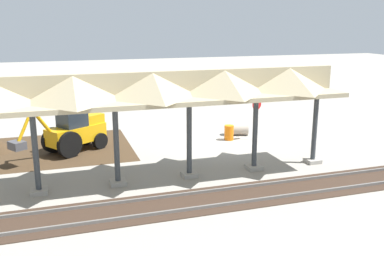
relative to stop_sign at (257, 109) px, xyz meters
The scene contains 8 objects.
ground_plane 2.88m from the stop_sign, ahead, with size 120.00×120.00×0.00m, color gray.
dirt_work_zone 12.88m from the stop_sign, ahead, with size 10.34×7.00×0.01m, color #42301E.
platform_canopy 10.56m from the stop_sign, 28.45° to the left, with size 20.88×3.20×4.90m.
rail_tracks 8.27m from the stop_sign, 74.17° to the left, with size 60.00×2.58×0.15m.
stop_sign is the anchor object (origin of this frame).
backhoe 10.66m from the stop_sign, ahead, with size 5.08×3.92×2.82m.
concrete_pipe 2.12m from the stop_sign, 63.73° to the right, with size 1.53×1.09×0.71m.
traffic_barrel 2.17m from the stop_sign, 14.59° to the right, with size 0.56×0.56×0.90m, color orange.
Camera 1 is at (9.17, 22.67, 6.94)m, focal length 40.00 mm.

